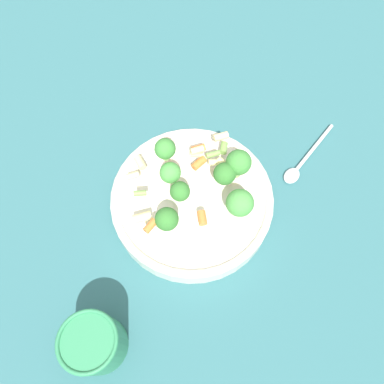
{
  "coord_description": "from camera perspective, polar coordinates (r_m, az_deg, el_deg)",
  "views": [
    {
      "loc": [
        -0.09,
        -0.25,
        0.61
      ],
      "look_at": [
        0.0,
        0.0,
        0.06
      ],
      "focal_mm": 35.0,
      "sensor_mm": 36.0,
      "label": 1
    }
  ],
  "objects": [
    {
      "name": "ground_plane",
      "position": [
        0.67,
        0.0,
        -2.17
      ],
      "size": [
        3.0,
        3.0,
        0.0
      ],
      "primitive_type": "plane",
      "color": "#2D6066"
    },
    {
      "name": "bowl",
      "position": [
        0.64,
        0.0,
        -1.3
      ],
      "size": [
        0.28,
        0.28,
        0.05
      ],
      "color": "silver",
      "rests_on": "ground_plane"
    },
    {
      "name": "cup",
      "position": [
        0.58,
        -14.69,
        -21.41
      ],
      "size": [
        0.08,
        0.08,
        0.09
      ],
      "color": "#2D7F51",
      "rests_on": "ground_plane"
    },
    {
      "name": "pasta_salad",
      "position": [
        0.6,
        1.69,
        1.63
      ],
      "size": [
        0.21,
        0.18,
        0.07
      ],
      "color": "#8CB766",
      "rests_on": "bowl"
    },
    {
      "name": "spoon",
      "position": [
        0.73,
        16.28,
        4.13
      ],
      "size": [
        0.15,
        0.1,
        0.01
      ],
      "rotation": [
        0.0,
        0.0,
        9.96
      ],
      "color": "silver",
      "rests_on": "ground_plane"
    }
  ]
}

